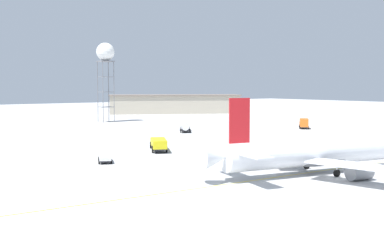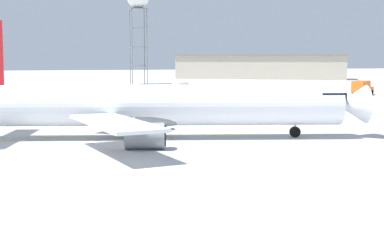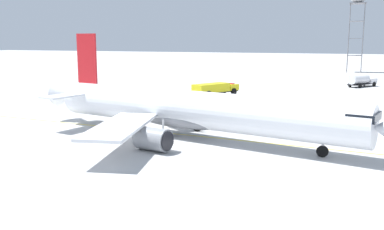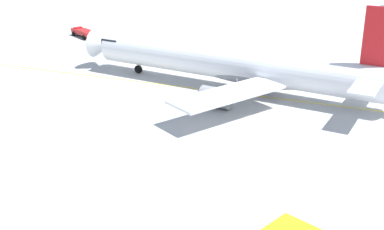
# 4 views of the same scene
# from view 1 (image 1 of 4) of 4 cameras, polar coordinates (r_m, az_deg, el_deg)

# --- Properties ---
(ground_plane) EXTENTS (600.00, 600.00, 0.00)m
(ground_plane) POSITION_cam_1_polar(r_m,az_deg,el_deg) (70.06, 17.69, -7.39)
(ground_plane) COLOR #B2B2B2
(airliner_main) EXTENTS (42.88, 30.43, 11.55)m
(airliner_main) POSITION_cam_1_polar(r_m,az_deg,el_deg) (72.92, 16.65, -4.46)
(airliner_main) COLOR white
(airliner_main) RESTS_ON ground_plane
(fire_tender_truck) EXTENTS (7.24, 10.28, 2.50)m
(fire_tender_truck) POSITION_cam_1_polar(r_m,az_deg,el_deg) (93.55, -4.21, -3.53)
(fire_tender_truck) COLOR #232326
(fire_tender_truck) RESTS_ON ground_plane
(catering_truck_truck) EXTENTS (7.68, 7.28, 3.10)m
(catering_truck_truck) POSITION_cam_1_polar(r_m,az_deg,el_deg) (145.87, 13.80, -1.00)
(catering_truck_truck) COLOR #232326
(catering_truck_truck) RESTS_ON ground_plane
(fuel_tanker_truck) EXTENTS (6.59, 8.11, 2.87)m
(fuel_tanker_truck) POSITION_cam_1_polar(r_m,az_deg,el_deg) (131.03, -0.86, -1.46)
(fuel_tanker_truck) COLOR #232326
(fuel_tanker_truck) RESTS_ON ground_plane
(pushback_tug_truck) EXTENTS (3.70, 4.93, 1.30)m
(pushback_tug_truck) POSITION_cam_1_polar(r_m,az_deg,el_deg) (80.30, -10.82, -5.30)
(pushback_tug_truck) COLOR #232326
(pushback_tug_truck) RESTS_ON ground_plane
(radar_tower) EXTENTS (6.60, 6.60, 28.96)m
(radar_tower) POSITION_cam_1_polar(r_m,az_deg,el_deg) (170.90, -10.77, 7.49)
(radar_tower) COLOR slate
(radar_tower) RESTS_ON ground_plane
(terminal_shed) EXTENTS (63.38, 43.43, 9.05)m
(terminal_shed) POSITION_cam_1_polar(r_m,az_deg,el_deg) (221.40, -2.21, 1.40)
(terminal_shed) COLOR #B2A893
(terminal_shed) RESTS_ON ground_plane
(taxiway_centreline) EXTENTS (155.58, 11.95, 0.01)m
(taxiway_centreline) POSITION_cam_1_polar(r_m,az_deg,el_deg) (73.23, 15.08, -6.86)
(taxiway_centreline) COLOR yellow
(taxiway_centreline) RESTS_ON ground_plane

